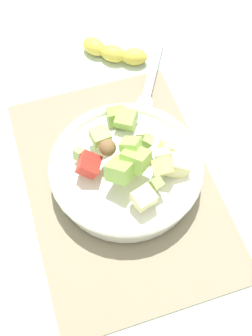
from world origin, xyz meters
name	(u,v)px	position (x,y,z in m)	size (l,w,h in m)	color
ground_plane	(120,185)	(0.00, 0.00, 0.00)	(2.40, 2.40, 0.00)	silver
placemat	(120,184)	(0.00, 0.00, 0.00)	(0.48, 0.33, 0.01)	gray
salad_bowl	(126,169)	(0.01, -0.01, 0.04)	(0.27, 0.27, 0.12)	white
serving_spoon	(148,89)	(0.19, -0.12, 0.01)	(0.20, 0.13, 0.01)	#B7B7BC
banana_whole	(114,52)	(0.30, -0.08, 0.02)	(0.11, 0.14, 0.04)	yellow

